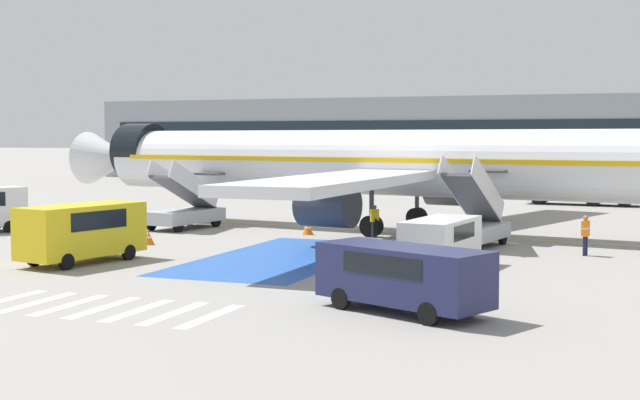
# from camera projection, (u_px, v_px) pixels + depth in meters

# --- Properties ---
(ground_plane) EXTENTS (600.00, 600.00, 0.00)m
(ground_plane) POSITION_uv_depth(u_px,v_px,m) (348.00, 228.00, 49.72)
(ground_plane) COLOR gray
(apron_leadline_yellow) EXTENTS (76.61, 12.37, 0.01)m
(apron_leadline_yellow) POSITION_uv_depth(u_px,v_px,m) (368.00, 230.00, 48.61)
(apron_leadline_yellow) COLOR gold
(apron_leadline_yellow) RESTS_ON ground_plane
(apron_stand_patch_blue) EXTENTS (5.98, 13.34, 0.01)m
(apron_stand_patch_blue) POSITION_uv_depth(u_px,v_px,m) (283.00, 257.00, 37.61)
(apron_stand_patch_blue) COLOR #2856A8
(apron_stand_patch_blue) RESTS_ON ground_plane
(apron_walkway_bar_0) EXTENTS (0.44, 3.60, 0.01)m
(apron_walkway_bar_0) POSITION_uv_depth(u_px,v_px,m) (5.00, 300.00, 27.76)
(apron_walkway_bar_0) COLOR silver
(apron_walkway_bar_0) RESTS_ON ground_plane
(apron_walkway_bar_1) EXTENTS (0.44, 3.60, 0.01)m
(apron_walkway_bar_1) POSITION_uv_depth(u_px,v_px,m) (37.00, 302.00, 27.33)
(apron_walkway_bar_1) COLOR silver
(apron_walkway_bar_1) RESTS_ON ground_plane
(apron_walkway_bar_2) EXTENTS (0.44, 3.60, 0.01)m
(apron_walkway_bar_2) POSITION_uv_depth(u_px,v_px,m) (70.00, 305.00, 26.91)
(apron_walkway_bar_2) COLOR silver
(apron_walkway_bar_2) RESTS_ON ground_plane
(apron_walkway_bar_3) EXTENTS (0.44, 3.60, 0.01)m
(apron_walkway_bar_3) POSITION_uv_depth(u_px,v_px,m) (103.00, 308.00, 26.48)
(apron_walkway_bar_3) COLOR silver
(apron_walkway_bar_3) RESTS_ON ground_plane
(apron_walkway_bar_4) EXTENTS (0.44, 3.60, 0.01)m
(apron_walkway_bar_4) POSITION_uv_depth(u_px,v_px,m) (138.00, 310.00, 26.05)
(apron_walkway_bar_4) COLOR silver
(apron_walkway_bar_4) RESTS_ON ground_plane
(apron_walkway_bar_5) EXTENTS (0.44, 3.60, 0.01)m
(apron_walkway_bar_5) POSITION_uv_depth(u_px,v_px,m) (174.00, 313.00, 25.63)
(apron_walkway_bar_5) COLOR silver
(apron_walkway_bar_5) RESTS_ON ground_plane
(apron_walkway_bar_6) EXTENTS (0.44, 3.60, 0.01)m
(apron_walkway_bar_6) POSITION_uv_depth(u_px,v_px,m) (211.00, 316.00, 25.20)
(apron_walkway_bar_6) COLOR silver
(apron_walkway_bar_6) RESTS_ON ground_plane
(airliner) EXTENTS (42.68, 36.65, 11.33)m
(airliner) POSITION_uv_depth(u_px,v_px,m) (381.00, 163.00, 47.96)
(airliner) COLOR silver
(airliner) RESTS_ON ground_plane
(boarding_stairs_forward) EXTENTS (2.93, 5.47, 3.87)m
(boarding_stairs_forward) POSITION_uv_depth(u_px,v_px,m) (185.00, 211.00, 49.39)
(boarding_stairs_forward) COLOR #ADB2BA
(boarding_stairs_forward) RESTS_ON ground_plane
(boarding_stairs_aft) EXTENTS (2.93, 5.47, 4.31)m
(boarding_stairs_aft) POSITION_uv_depth(u_px,v_px,m) (472.00, 225.00, 41.06)
(boarding_stairs_aft) COLOR #ADB2BA
(boarding_stairs_aft) RESTS_ON ground_plane
(fuel_tanker) EXTENTS (8.90, 3.18, 3.64)m
(fuel_tanker) POSITION_uv_depth(u_px,v_px,m) (586.00, 180.00, 66.46)
(fuel_tanker) COLOR #38383D
(fuel_tanker) RESTS_ON ground_plane
(service_van_1) EXTENTS (2.35, 4.66, 1.93)m
(service_van_1) POSITION_uv_depth(u_px,v_px,m) (441.00, 239.00, 34.30)
(service_van_1) COLOR silver
(service_van_1) RESTS_ON ground_plane
(service_van_2) EXTENTS (3.06, 5.63, 2.36)m
(service_van_2) POSITION_uv_depth(u_px,v_px,m) (82.00, 228.00, 35.81)
(service_van_2) COLOR yellow
(service_van_2) RESTS_ON ground_plane
(service_van_3) EXTENTS (5.57, 3.87, 1.93)m
(service_van_3) POSITION_uv_depth(u_px,v_px,m) (403.00, 273.00, 25.67)
(service_van_3) COLOR #1E234C
(service_van_3) RESTS_ON ground_plane
(ground_crew_0) EXTENTS (0.48, 0.45, 1.66)m
(ground_crew_0) POSITION_uv_depth(u_px,v_px,m) (374.00, 219.00, 44.95)
(ground_crew_0) COLOR #2D2D33
(ground_crew_0) RESTS_ON ground_plane
(ground_crew_1) EXTENTS (0.36, 0.48, 1.73)m
(ground_crew_1) POSITION_uv_depth(u_px,v_px,m) (585.00, 232.00, 38.06)
(ground_crew_1) COLOR #191E38
(ground_crew_1) RESTS_ON ground_plane
(traffic_cone_0) EXTENTS (0.61, 0.61, 0.67)m
(traffic_cone_0) POSITION_uv_depth(u_px,v_px,m) (308.00, 228.00, 46.32)
(traffic_cone_0) COLOR orange
(traffic_cone_0) RESTS_ON ground_plane
(traffic_cone_1) EXTENTS (0.57, 0.57, 0.63)m
(traffic_cone_1) POSITION_uv_depth(u_px,v_px,m) (148.00, 238.00, 42.04)
(traffic_cone_1) COLOR orange
(traffic_cone_1) RESTS_ON ground_plane
(terminal_building) EXTENTS (118.55, 12.10, 9.59)m
(terminal_building) POSITION_uv_depth(u_px,v_px,m) (592.00, 140.00, 98.24)
(terminal_building) COLOR #89939E
(terminal_building) RESTS_ON ground_plane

